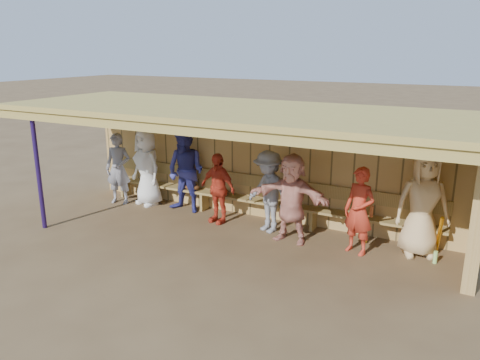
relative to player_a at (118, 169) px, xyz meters
name	(u,v)px	position (x,y,z in m)	size (l,w,h in m)	color
ground	(232,236)	(3.33, -0.57, -0.83)	(90.00, 90.00, 0.00)	brown
player_a	(118,169)	(0.00, 0.00, 0.00)	(0.61, 0.40, 1.67)	gray
player_b	(147,167)	(0.65, 0.24, 0.05)	(0.87, 0.56, 1.77)	white
player_c	(186,171)	(1.74, 0.24, 0.09)	(0.90, 0.70, 1.85)	#343791
player_d	(218,188)	(2.70, -0.02, -0.09)	(0.87, 0.36, 1.48)	red
player_e	(269,192)	(3.85, 0.01, -0.01)	(1.06, 0.61, 1.64)	gray
player_f	(291,198)	(4.43, -0.25, 0.01)	(1.57, 0.50, 1.70)	tan
player_g	(359,211)	(5.69, -0.20, -0.05)	(0.57, 0.38, 1.57)	red
player_h	(423,204)	(6.67, 0.24, 0.11)	(0.92, 0.60, 1.88)	#E0B97E
dugout_structure	(266,147)	(3.72, 0.11, 0.86)	(8.80, 3.20, 2.50)	tan
bench	(257,195)	(3.33, 0.54, -0.31)	(7.60, 0.34, 0.93)	#9E8244
dugout_equipment	(237,196)	(2.92, 0.41, -0.34)	(5.47, 0.62, 0.80)	orange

